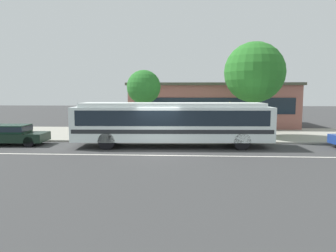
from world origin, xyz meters
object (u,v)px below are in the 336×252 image
(pedestrian_walking_along_curb, at_px, (197,123))
(bus_stop_sign, at_px, (229,116))
(transit_bus, at_px, (172,121))
(street_tree_mid_block, at_px, (254,72))
(sedan_behind_bus, at_px, (11,134))
(street_tree_near_stop, at_px, (144,87))
(pedestrian_waiting_near_sign, at_px, (167,126))

(pedestrian_walking_along_curb, relative_size, bus_stop_sign, 0.65)
(transit_bus, height_order, pedestrian_walking_along_curb, transit_bus)
(street_tree_mid_block, bearing_deg, transit_bus, -145.01)
(pedestrian_walking_along_curb, bearing_deg, transit_bus, -115.35)
(sedan_behind_bus, relative_size, pedestrian_walking_along_curb, 2.59)
(transit_bus, xyz_separation_m, pedestrian_walking_along_curb, (1.68, 3.55, -0.48))
(sedan_behind_bus, distance_m, street_tree_mid_block, 17.09)
(transit_bus, relative_size, pedestrian_walking_along_curb, 7.19)
(transit_bus, distance_m, pedestrian_walking_along_curb, 3.96)
(pedestrian_walking_along_curb, bearing_deg, street_tree_near_stop, 175.11)
(transit_bus, xyz_separation_m, sedan_behind_bus, (-10.33, 0.05, -0.86))
(pedestrian_waiting_near_sign, bearing_deg, transit_bus, -76.82)
(pedestrian_waiting_near_sign, relative_size, street_tree_mid_block, 0.24)
(sedan_behind_bus, bearing_deg, pedestrian_waiting_near_sign, 10.99)
(sedan_behind_bus, bearing_deg, street_tree_mid_block, 13.93)
(pedestrian_waiting_near_sign, distance_m, pedestrian_walking_along_curb, 2.66)
(transit_bus, distance_m, street_tree_near_stop, 4.99)
(bus_stop_sign, distance_m, street_tree_near_stop, 6.60)
(sedan_behind_bus, bearing_deg, pedestrian_walking_along_curb, 16.24)
(transit_bus, bearing_deg, pedestrian_walking_along_curb, 64.65)
(transit_bus, distance_m, street_tree_mid_block, 7.75)
(pedestrian_waiting_near_sign, xyz_separation_m, pedestrian_walking_along_curb, (2.14, 1.58, 0.01))
(pedestrian_walking_along_curb, relative_size, street_tree_near_stop, 0.34)
(transit_bus, bearing_deg, street_tree_near_stop, 120.40)
(street_tree_near_stop, distance_m, street_tree_mid_block, 8.13)
(pedestrian_waiting_near_sign, bearing_deg, street_tree_near_stop, 133.47)
(pedestrian_waiting_near_sign, distance_m, street_tree_mid_block, 7.54)
(transit_bus, distance_m, pedestrian_waiting_near_sign, 2.08)
(bus_stop_sign, relative_size, street_tree_near_stop, 0.53)
(sedan_behind_bus, bearing_deg, transit_bus, -0.29)
(sedan_behind_bus, bearing_deg, bus_stop_sign, 8.37)
(street_tree_near_stop, bearing_deg, sedan_behind_bus, -154.51)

